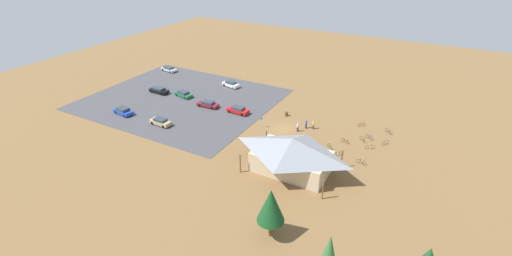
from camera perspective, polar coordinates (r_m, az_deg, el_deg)
name	(u,v)px	position (r m, az deg, el deg)	size (l,w,h in m)	color
ground	(283,129)	(67.27, 4.32, -0.20)	(160.00, 160.00, 0.00)	brown
parking_lot_asphalt	(182,99)	(81.53, -11.83, 4.55)	(39.68, 33.98, 0.05)	#424247
bike_pavilion	(292,153)	(54.32, 5.78, -3.99)	(13.49, 9.01, 5.57)	#C6B28E
trash_bin	(287,114)	(72.19, 4.91, 2.25)	(0.60, 0.60, 0.90)	brown
lot_sign	(261,121)	(67.15, 0.82, 1.19)	(0.56, 0.08, 2.20)	#99999E
pine_far_east	(271,206)	(41.94, 2.39, -12.30)	(3.32, 3.32, 6.89)	brown
bicycle_black_yard_right	(345,141)	(64.42, 14.08, -2.05)	(1.66, 0.56, 0.76)	black
bicycle_silver_yard_center	(338,154)	(60.46, 12.98, -4.06)	(1.06, 1.41, 0.78)	black
bicycle_green_edge_south	(361,162)	(59.26, 16.52, -5.27)	(1.67, 0.50, 0.79)	black
bicycle_yellow_lone_east	(370,147)	(63.82, 17.80, -2.93)	(1.45, 0.90, 0.75)	black
bicycle_purple_near_porch	(389,131)	(69.95, 20.47, -0.50)	(1.47, 1.05, 0.90)	black
bicycle_white_trailside	(385,143)	(65.88, 19.97, -2.26)	(0.88, 1.46, 0.85)	black
bicycle_blue_yard_left	(370,137)	(66.86, 17.72, -1.41)	(1.56, 0.74, 0.82)	black
bicycle_orange_near_sign	(362,139)	(65.80, 16.66, -1.73)	(1.26, 1.18, 0.81)	black
bicycle_teal_mid_cluster	(330,147)	(62.10, 11.74, -2.99)	(1.23, 1.28, 0.77)	black
bicycle_red_yard_front	(362,125)	(70.88, 16.57, 0.49)	(1.21, 1.21, 0.76)	black
car_tan_second_row	(160,122)	(70.67, -15.06, 0.99)	(4.34, 1.87, 1.37)	tan
car_white_back_corner	(231,84)	(86.64, -4.06, 7.03)	(4.56, 2.48, 1.38)	white
car_red_inner_stall	(238,110)	(73.07, -2.91, 2.91)	(4.60, 1.99, 1.37)	red
car_maroon_aisle_side	(208,104)	(76.43, -7.72, 3.83)	(4.73, 2.03, 1.29)	maroon
car_silver_end_stall	(169,69)	(100.04, -13.77, 9.19)	(4.91, 2.65, 1.25)	#BCBCC1
car_green_front_row	(183,94)	(82.52, -11.55, 5.38)	(4.69, 2.65, 1.30)	#1E6B3D
car_blue_far_end	(123,111)	(77.42, -20.50, 2.58)	(4.55, 2.45, 1.41)	#1E42B2
car_black_mid_lot	(159,90)	(85.85, -15.27, 5.87)	(4.78, 1.96, 1.34)	black
visitor_crossing_yard	(306,124)	(67.67, 8.03, 0.68)	(0.38, 0.40, 1.80)	#2D3347
visitor_near_lot	(298,127)	(66.37, 6.70, 0.16)	(0.40, 0.39, 1.75)	#2D3347
visitor_at_bikes	(314,125)	(67.72, 9.20, 0.53)	(0.36, 0.36, 1.66)	#2D3347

